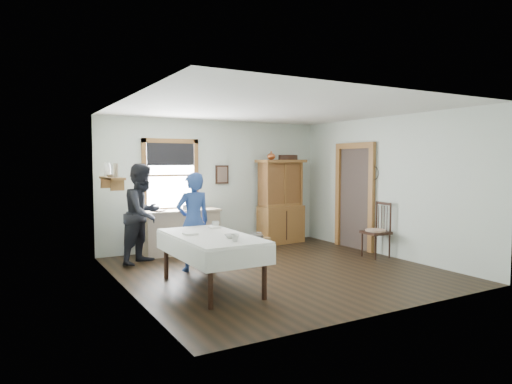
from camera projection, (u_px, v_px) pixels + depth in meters
room at (277, 190)px, 7.59m from camera, size 5.01×5.01×2.70m
window at (171, 171)px, 9.22m from camera, size 1.18×0.07×1.48m
doorway at (355, 193)px, 9.55m from camera, size 0.09×1.14×2.22m
wall_shelf at (111, 177)px, 7.75m from camera, size 0.24×1.00×0.44m
framed_picture at (222, 175)px, 9.79m from camera, size 0.30×0.04×0.40m
rug_beater at (374, 167)px, 9.04m from camera, size 0.01×0.27×0.27m
work_counter at (181, 231)px, 9.09m from camera, size 1.54×0.61×0.88m
china_hutch at (281, 201)px, 10.23m from camera, size 1.13×0.59×1.87m
dining_table at (211, 262)px, 6.58m from camera, size 1.03×1.95×0.78m
spindle_chair at (376, 230)px, 8.71m from camera, size 0.52×0.52×1.06m
pail at (256, 243)px, 9.42m from camera, size 0.37×0.37×0.31m
wicker_basket at (261, 242)px, 9.73m from camera, size 0.40×0.31×0.21m
woman_blue at (193, 225)px, 7.63m from camera, size 0.58×0.40×1.53m
figure_dark at (143, 217)px, 8.17m from camera, size 1.03×1.00×1.66m
table_cup_a at (216, 224)px, 7.34m from camera, size 0.15×0.15×0.09m
table_cup_b at (235, 238)px, 6.00m from camera, size 0.12×0.12×0.10m
table_bowl at (232, 236)px, 6.27m from camera, size 0.27×0.27×0.06m
counter_book at (154, 211)px, 8.68m from camera, size 0.22×0.26×0.02m
counter_bowl at (196, 207)px, 9.31m from camera, size 0.21×0.21×0.06m
shelf_bowl at (111, 175)px, 7.75m from camera, size 0.22×0.22×0.05m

